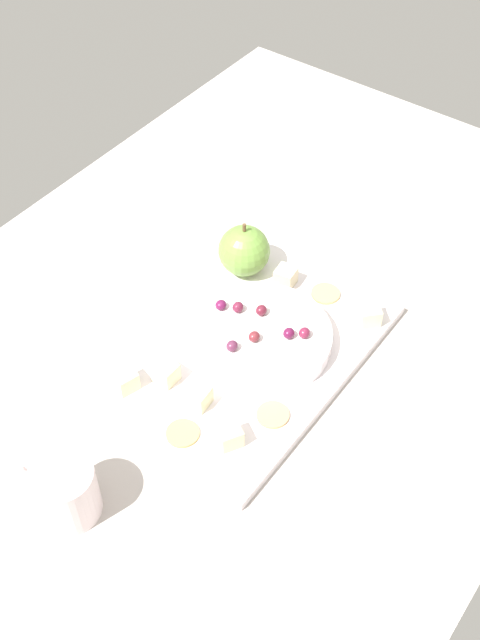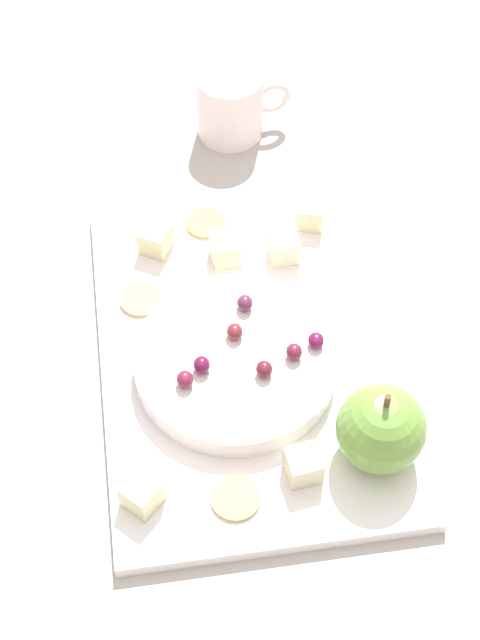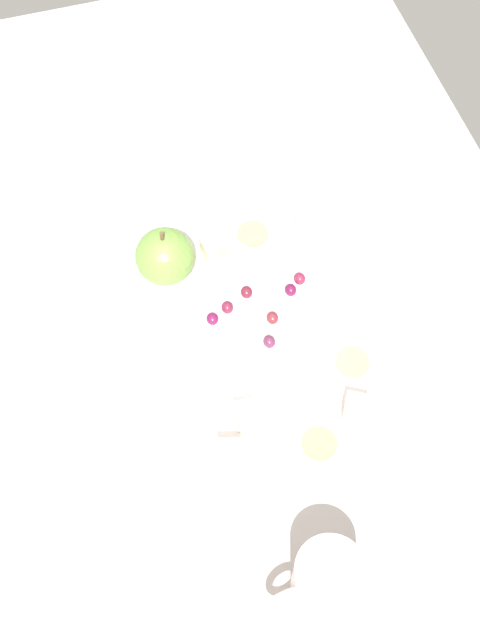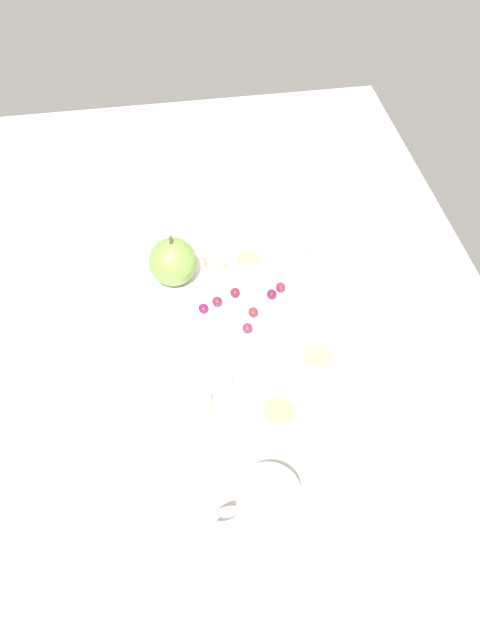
{
  "view_description": "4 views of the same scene",
  "coord_description": "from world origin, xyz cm",
  "px_view_note": "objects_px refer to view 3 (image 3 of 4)",
  "views": [
    {
      "loc": [
        -55.03,
        -43.16,
        84.87
      ],
      "look_at": [
        0.66,
        -2.0,
        8.67
      ],
      "focal_mm": 44.36,
      "sensor_mm": 36.0,
      "label": 1
    },
    {
      "loc": [
        47.83,
        -11.21,
        74.69
      ],
      "look_at": [
        -0.52,
        -4.23,
        8.79
      ],
      "focal_mm": 52.67,
      "sensor_mm": 36.0,
      "label": 2
    },
    {
      "loc": [
        -46.43,
        12.99,
        92.51
      ],
      "look_at": [
        1.19,
        -1.09,
        7.2
      ],
      "focal_mm": 46.17,
      "sensor_mm": 36.0,
      "label": 3
    },
    {
      "loc": [
        -72.99,
        9.18,
        83.6
      ],
      "look_at": [
        -0.78,
        -2.74,
        7.4
      ],
      "focal_mm": 41.78,
      "sensor_mm": 36.0,
      "label": 4
    }
  ],
  "objects_px": {
    "grape_3": "(269,342)",
    "grape_5": "(271,315)",
    "cheese_cube_3": "(213,248)",
    "cracker_0": "(352,362)",
    "cheese_cube_5": "(247,414)",
    "platter": "(263,338)",
    "grape_0": "(212,319)",
    "grape_1": "(300,279)",
    "cheese_cube_2": "(296,405)",
    "grape_2": "(291,290)",
    "apple_whole": "(165,257)",
    "cheese_cube_0": "(356,408)",
    "cheese_cube_1": "(229,454)",
    "cracker_1": "(253,234)",
    "cracker_2": "(319,444)",
    "serving_dish": "(269,312)",
    "grape_6": "(247,292)",
    "cup": "(326,579)",
    "cheese_cube_4": "(309,220)",
    "grape_4": "(226,308)"
  },
  "relations": [
    {
      "from": "cheese_cube_4",
      "to": "cracker_1",
      "type": "distance_m",
      "value": 0.08
    },
    {
      "from": "cheese_cube_3",
      "to": "cheese_cube_5",
      "type": "distance_m",
      "value": 0.24
    },
    {
      "from": "cracker_1",
      "to": "grape_0",
      "type": "distance_m",
      "value": 0.16
    },
    {
      "from": "cracker_2",
      "to": "grape_1",
      "type": "relative_size",
      "value": 2.55
    },
    {
      "from": "cheese_cube_1",
      "to": "grape_2",
      "type": "height_order",
      "value": "grape_2"
    },
    {
      "from": "cheese_cube_2",
      "to": "grape_6",
      "type": "height_order",
      "value": "grape_6"
    },
    {
      "from": "cracker_2",
      "to": "cheese_cube_2",
      "type": "bearing_deg",
      "value": 15.48
    },
    {
      "from": "grape_6",
      "to": "cup",
      "type": "distance_m",
      "value": 0.35
    },
    {
      "from": "grape_4",
      "to": "grape_6",
      "type": "bearing_deg",
      "value": -65.3
    },
    {
      "from": "apple_whole",
      "to": "grape_6",
      "type": "relative_size",
      "value": 4.62
    },
    {
      "from": "cracker_0",
      "to": "grape_6",
      "type": "relative_size",
      "value": 2.55
    },
    {
      "from": "cheese_cube_3",
      "to": "cracker_0",
      "type": "xyz_separation_m",
      "value": [
        -0.2,
        -0.12,
        -0.01
      ]
    },
    {
      "from": "cheese_cube_4",
      "to": "cheese_cube_1",
      "type": "bearing_deg",
      "value": 145.73
    },
    {
      "from": "cheese_cube_1",
      "to": "cracker_1",
      "type": "distance_m",
      "value": 0.31
    },
    {
      "from": "grape_5",
      "to": "cup",
      "type": "bearing_deg",
      "value": 172.79
    },
    {
      "from": "apple_whole",
      "to": "grape_6",
      "type": "distance_m",
      "value": 0.11
    },
    {
      "from": "cheese_cube_1",
      "to": "cup",
      "type": "height_order",
      "value": "cup"
    },
    {
      "from": "cheese_cube_0",
      "to": "grape_3",
      "type": "relative_size",
      "value": 1.7
    },
    {
      "from": "cheese_cube_1",
      "to": "grape_4",
      "type": "xyz_separation_m",
      "value": [
        0.17,
        -0.05,
        0.02
      ]
    },
    {
      "from": "cheese_cube_5",
      "to": "cracker_1",
      "type": "xyz_separation_m",
      "value": [
        0.25,
        -0.08,
        -0.01
      ]
    },
    {
      "from": "apple_whole",
      "to": "cheese_cube_3",
      "type": "distance_m",
      "value": 0.07
    },
    {
      "from": "cracker_2",
      "to": "cup",
      "type": "distance_m",
      "value": 0.16
    },
    {
      "from": "cheese_cube_1",
      "to": "cracker_2",
      "type": "relative_size",
      "value": 0.67
    },
    {
      "from": "cracker_2",
      "to": "cheese_cube_1",
      "type": "bearing_deg",
      "value": 82.59
    },
    {
      "from": "cheese_cube_4",
      "to": "grape_4",
      "type": "bearing_deg",
      "value": 126.53
    },
    {
      "from": "cheese_cube_1",
      "to": "cracker_2",
      "type": "bearing_deg",
      "value": -97.41
    },
    {
      "from": "cheese_cube_1",
      "to": "cheese_cube_3",
      "type": "xyz_separation_m",
      "value": [
        0.27,
        -0.06,
        0.0
      ]
    },
    {
      "from": "apple_whole",
      "to": "cheese_cube_4",
      "type": "relative_size",
      "value": 2.72
    },
    {
      "from": "cheese_cube_0",
      "to": "cup",
      "type": "relative_size",
      "value": 0.26
    },
    {
      "from": "cheese_cube_1",
      "to": "cracker_0",
      "type": "height_order",
      "value": "cheese_cube_1"
    },
    {
      "from": "serving_dish",
      "to": "cheese_cube_2",
      "type": "xyz_separation_m",
      "value": [
        -0.13,
        0.01,
        0.0
      ]
    },
    {
      "from": "apple_whole",
      "to": "cheese_cube_0",
      "type": "bearing_deg",
      "value": -147.06
    },
    {
      "from": "grape_6",
      "to": "platter",
      "type": "bearing_deg",
      "value": -171.15
    },
    {
      "from": "cheese_cube_5",
      "to": "platter",
      "type": "bearing_deg",
      "value": -26.51
    },
    {
      "from": "platter",
      "to": "grape_6",
      "type": "bearing_deg",
      "value": 8.85
    },
    {
      "from": "cheese_cube_2",
      "to": "grape_2",
      "type": "relative_size",
      "value": 1.7
    },
    {
      "from": "cheese_cube_4",
      "to": "cracker_0",
      "type": "xyz_separation_m",
      "value": [
        -0.21,
        0.02,
        -0.01
      ]
    },
    {
      "from": "apple_whole",
      "to": "serving_dish",
      "type": "bearing_deg",
      "value": -133.14
    },
    {
      "from": "cracker_2",
      "to": "grape_0",
      "type": "bearing_deg",
      "value": 23.3
    },
    {
      "from": "grape_3",
      "to": "grape_5",
      "type": "relative_size",
      "value": 1.0
    },
    {
      "from": "grape_0",
      "to": "grape_1",
      "type": "xyz_separation_m",
      "value": [
        0.02,
        -0.12,
        0.0
      ]
    },
    {
      "from": "cracker_1",
      "to": "grape_2",
      "type": "distance_m",
      "value": 0.12
    },
    {
      "from": "grape_2",
      "to": "cheese_cube_3",
      "type": "bearing_deg",
      "value": 35.84
    },
    {
      "from": "cheese_cube_1",
      "to": "apple_whole",
      "type": "bearing_deg",
      "value": 1.43
    },
    {
      "from": "apple_whole",
      "to": "cheese_cube_4",
      "type": "bearing_deg",
      "value": -84.72
    },
    {
      "from": "cheese_cube_1",
      "to": "cheese_cube_0",
      "type": "bearing_deg",
      "value": -85.74
    },
    {
      "from": "platter",
      "to": "cheese_cube_4",
      "type": "distance_m",
      "value": 0.18
    },
    {
      "from": "serving_dish",
      "to": "cheese_cube_0",
      "type": "height_order",
      "value": "cheese_cube_0"
    },
    {
      "from": "cheese_cube_5",
      "to": "grape_4",
      "type": "height_order",
      "value": "grape_4"
    },
    {
      "from": "apple_whole",
      "to": "grape_2",
      "type": "height_order",
      "value": "apple_whole"
    }
  ]
}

